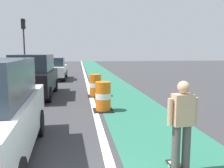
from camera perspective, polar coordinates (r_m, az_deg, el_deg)
name	(u,v)px	position (r m, az deg, el deg)	size (l,w,h in m)	color
bike_lane_strip	(112,87)	(14.86, 0.11, -0.62)	(2.50, 80.00, 0.01)	#286B51
lane_divider_stripe	(88,87)	(14.72, -5.68, -0.73)	(0.20, 80.00, 0.01)	silver
skateboarder_on_lane	(182,124)	(4.43, 16.44, -9.28)	(0.57, 0.81, 1.69)	black
parked_suv_second	(34,75)	(12.05, -18.21, 1.95)	(1.92, 4.60, 2.04)	black
parked_sedan_third	(54,69)	(18.96, -13.82, 3.52)	(1.92, 4.10, 1.70)	silver
traffic_barrel_front	(103,97)	(8.75, -2.15, -3.09)	(0.73, 0.73, 1.09)	orange
traffic_barrel_mid	(95,86)	(11.60, -4.02, -0.40)	(0.73, 0.73, 1.09)	orange
traffic_light_corner	(24,37)	(23.57, -20.37, 10.55)	(0.41, 0.32, 5.10)	#2D2D2D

